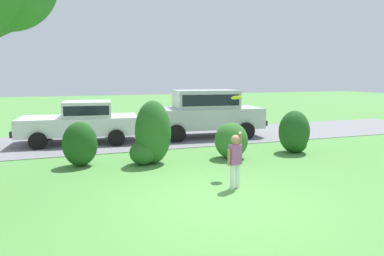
% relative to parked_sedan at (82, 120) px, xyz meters
% --- Properties ---
extents(ground_plane, '(80.00, 80.00, 0.00)m').
position_rel_parked_sedan_xyz_m(ground_plane, '(2.35, -7.46, -0.85)').
color(ground_plane, '#518E42').
extents(driveway_strip, '(28.00, 4.40, 0.02)m').
position_rel_parked_sedan_xyz_m(driveway_strip, '(2.35, -0.05, -0.84)').
color(driveway_strip, slate).
rests_on(driveway_strip, ground).
extents(shrub_near_tree, '(0.95, 0.77, 1.24)m').
position_rel_parked_sedan_xyz_m(shrub_near_tree, '(-0.20, -3.55, -0.23)').
color(shrub_near_tree, '#1E511C').
rests_on(shrub_near_tree, ground).
extents(shrub_centre_left, '(1.21, 0.90, 1.81)m').
position_rel_parked_sedan_xyz_m(shrub_centre_left, '(1.73, -3.93, -0.05)').
color(shrub_centre_left, '#286023').
rests_on(shrub_centre_left, ground).
extents(shrub_centre, '(1.02, 0.95, 1.09)m').
position_rel_parked_sedan_xyz_m(shrub_centre, '(4.17, -4.07, -0.30)').
color(shrub_centre, '#33702B').
rests_on(shrub_centre, ground).
extents(shrub_centre_right, '(0.99, 0.98, 1.38)m').
position_rel_parked_sedan_xyz_m(shrub_centre_right, '(6.48, -4.01, -0.22)').
color(shrub_centre_right, '#1E511C').
rests_on(shrub_centre_right, ground).
extents(parked_sedan, '(4.55, 2.41, 1.56)m').
position_rel_parked_sedan_xyz_m(parked_sedan, '(0.00, 0.00, 0.00)').
color(parked_sedan, white).
rests_on(parked_sedan, ground).
extents(parked_suv, '(4.84, 2.41, 1.92)m').
position_rel_parked_sedan_xyz_m(parked_suv, '(4.81, -0.30, 0.23)').
color(parked_suv, silver).
rests_on(parked_suv, ground).
extents(child_thrower, '(0.44, 0.30, 1.29)m').
position_rel_parked_sedan_xyz_m(child_thrower, '(2.98, -6.75, -0.13)').
color(child_thrower, white).
rests_on(child_thrower, ground).
extents(frisbee, '(0.28, 0.27, 0.12)m').
position_rel_parked_sedan_xyz_m(frisbee, '(3.52, -5.70, 1.11)').
color(frisbee, yellow).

